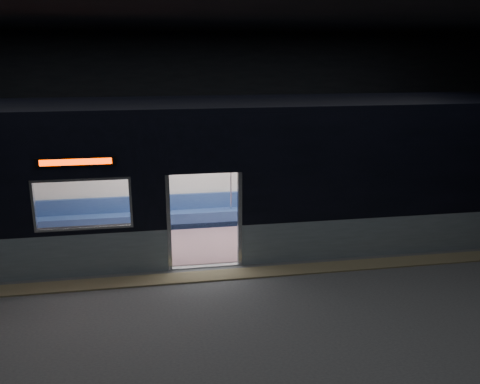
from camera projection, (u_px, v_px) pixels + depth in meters
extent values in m
cube|color=#47494C|center=(211.00, 289.00, 9.80)|extent=(24.00, 14.00, 0.01)
cube|color=black|center=(207.00, 17.00, 8.46)|extent=(24.00, 14.00, 0.04)
cube|color=black|center=(184.00, 115.00, 15.75)|extent=(24.00, 0.04, 5.00)
cube|color=#8C7F59|center=(208.00, 276.00, 10.32)|extent=(22.80, 0.50, 0.03)
cube|color=#8C9AA7|center=(418.00, 233.00, 11.48)|extent=(8.30, 0.12, 0.90)
cube|color=black|center=(425.00, 164.00, 11.05)|extent=(8.30, 0.12, 2.30)
cube|color=black|center=(203.00, 145.00, 10.10)|extent=(1.40, 0.12, 1.15)
cube|color=#B7BABC|center=(169.00, 223.00, 10.41)|extent=(0.08, 0.14, 2.05)
cube|color=#B7BABC|center=(240.00, 219.00, 10.65)|extent=(0.08, 0.14, 2.05)
cube|color=black|center=(76.00, 162.00, 9.69)|extent=(1.50, 0.04, 0.18)
cube|color=#F12C00|center=(76.00, 162.00, 9.68)|extent=(1.34, 0.03, 0.12)
cube|color=beige|center=(193.00, 164.00, 13.11)|extent=(18.00, 0.12, 3.20)
cube|color=black|center=(196.00, 105.00, 11.29)|extent=(18.00, 3.00, 0.15)
cube|color=gray|center=(199.00, 242.00, 12.17)|extent=(17.76, 2.76, 0.04)
cube|color=beige|center=(197.00, 146.00, 11.54)|extent=(17.76, 2.76, 0.10)
cube|color=navy|center=(195.00, 218.00, 13.17)|extent=(11.00, 0.48, 0.41)
cube|color=navy|center=(194.00, 201.00, 13.24)|extent=(11.00, 0.10, 0.40)
cube|color=#6F5157|center=(45.00, 260.00, 10.53)|extent=(4.40, 0.48, 0.41)
cube|color=#6F5157|center=(347.00, 240.00, 11.61)|extent=(4.40, 0.48, 0.41)
cylinder|color=silver|center=(158.00, 212.00, 10.63)|extent=(0.04, 0.04, 2.26)
cylinder|color=silver|center=(156.00, 185.00, 12.78)|extent=(0.04, 0.04, 2.26)
cylinder|color=silver|center=(247.00, 208.00, 10.94)|extent=(0.04, 0.04, 2.26)
cylinder|color=silver|center=(231.00, 182.00, 13.09)|extent=(0.04, 0.04, 2.26)
cylinder|color=silver|center=(193.00, 154.00, 12.68)|extent=(11.00, 0.03, 0.03)
cube|color=black|center=(282.00, 206.00, 13.24)|extent=(0.18, 0.49, 0.17)
cube|color=black|center=(290.00, 205.00, 13.28)|extent=(0.18, 0.49, 0.17)
cylinder|color=black|center=(284.00, 219.00, 13.10)|extent=(0.12, 0.12, 0.43)
cylinder|color=black|center=(292.00, 218.00, 13.14)|extent=(0.12, 0.12, 0.43)
cube|color=#C45B88|center=(284.00, 202.00, 13.45)|extent=(0.42, 0.23, 0.21)
cylinder|color=#C45B88|center=(284.00, 189.00, 13.38)|extent=(0.43, 0.43, 0.55)
sphere|color=tan|center=(285.00, 175.00, 13.25)|extent=(0.22, 0.22, 0.22)
sphere|color=black|center=(284.00, 173.00, 13.28)|extent=(0.23, 0.23, 0.23)
cube|color=black|center=(285.00, 201.00, 13.14)|extent=(0.28, 0.24, 0.14)
cube|color=white|center=(341.00, 165.00, 13.72)|extent=(0.94, 0.03, 0.61)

